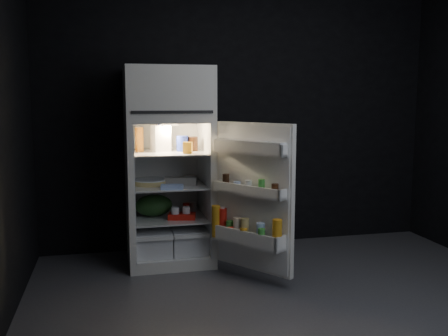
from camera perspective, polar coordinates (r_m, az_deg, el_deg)
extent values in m
cube|color=#4A4A4F|center=(3.77, 8.91, -15.60)|extent=(4.00, 3.40, 0.00)
cube|color=black|center=(5.08, 1.97, 6.22)|extent=(4.00, 0.00, 2.70)
cube|color=white|center=(4.75, -6.21, -9.88)|extent=(0.76, 0.70, 0.10)
cube|color=white|center=(4.57, -10.76, -2.30)|extent=(0.05, 0.70, 1.20)
cube|color=white|center=(4.65, -1.99, -1.98)|extent=(0.05, 0.70, 1.20)
cube|color=white|center=(4.92, -6.79, -1.50)|extent=(0.66, 0.05, 1.20)
cube|color=white|center=(4.53, -6.45, 5.72)|extent=(0.76, 0.70, 0.06)
cube|color=white|center=(4.53, -6.50, 8.76)|extent=(0.76, 0.70, 0.42)
cube|color=black|center=(4.18, -5.88, 6.37)|extent=(0.68, 0.01, 0.02)
cube|color=white|center=(4.55, -10.38, -2.34)|extent=(0.01, 0.65, 1.20)
cube|color=white|center=(4.62, -2.28, -2.05)|extent=(0.01, 0.65, 1.20)
cube|color=white|center=(4.51, -6.41, 5.28)|extent=(0.66, 0.65, 0.01)
cube|color=white|center=(4.71, -6.18, -9.35)|extent=(0.66, 0.65, 0.01)
cube|color=white|center=(4.53, -6.35, 1.79)|extent=(0.65, 0.63, 0.01)
cube|color=white|center=(4.57, -6.30, -1.95)|extent=(0.65, 0.63, 0.01)
cube|color=white|center=(4.63, -6.24, -5.61)|extent=(0.65, 0.63, 0.01)
cube|color=white|center=(4.68, -8.26, -8.02)|extent=(0.32, 0.59, 0.22)
cube|color=white|center=(4.72, -4.23, -7.83)|extent=(0.32, 0.59, 0.22)
cube|color=white|center=(4.35, -7.90, -8.03)|extent=(0.32, 0.02, 0.03)
cube|color=white|center=(4.39, -3.57, -7.82)|extent=(0.32, 0.02, 0.03)
cube|color=#FFE5B2|center=(4.46, -6.33, 4.98)|extent=(0.14, 0.14, 0.02)
cube|color=white|center=(4.10, 3.46, -3.33)|extent=(0.49, 0.65, 1.22)
cube|color=white|center=(4.08, 3.22, -3.39)|extent=(0.43, 0.59, 1.18)
cube|color=white|center=(3.99, 2.89, 1.73)|extent=(0.47, 0.60, 0.02)
cube|color=white|center=(3.96, 2.58, 2.24)|extent=(0.41, 0.56, 0.10)
cube|color=white|center=(3.80, 6.82, 1.94)|extent=(0.08, 0.07, 0.10)
cube|color=white|center=(4.20, -0.66, 2.57)|extent=(0.08, 0.07, 0.10)
cube|color=white|center=(4.04, 2.81, -3.01)|extent=(0.48, 0.61, 0.02)
cube|color=white|center=(4.00, 2.46, -2.61)|extent=(0.41, 0.56, 0.09)
cube|color=white|center=(3.84, 6.70, -3.10)|extent=(0.09, 0.07, 0.09)
cube|color=white|center=(4.24, -0.70, -2.01)|extent=(0.09, 0.07, 0.09)
cube|color=white|center=(4.12, 2.60, -8.59)|extent=(0.51, 0.63, 0.02)
cube|color=white|center=(4.06, 2.07, -8.04)|extent=(0.41, 0.56, 0.13)
cube|color=white|center=(3.92, 6.44, -8.68)|extent=(0.13, 0.10, 0.13)
cube|color=white|center=(4.31, -0.87, -7.09)|extent=(0.13, 0.10, 0.13)
cube|color=white|center=(3.98, 2.90, 3.05)|extent=(0.46, 0.59, 0.02)
cylinder|color=silver|center=(3.96, 3.35, 2.44)|extent=(0.08, 0.08, 0.08)
cylinder|color=black|center=(3.87, 5.85, -2.57)|extent=(0.08, 0.08, 0.10)
cylinder|color=#338C33|center=(3.95, 4.31, -2.19)|extent=(0.07, 0.07, 0.13)
cylinder|color=silver|center=(4.03, 2.82, -2.14)|extent=(0.08, 0.08, 0.10)
cylinder|color=#9BB9F0|center=(4.10, 1.50, -2.11)|extent=(0.08, 0.08, 0.08)
cylinder|color=black|center=(4.17, 0.23, -1.58)|extent=(0.08, 0.08, 0.13)
cylinder|color=#C68517|center=(3.91, 6.09, -7.56)|extent=(0.11, 0.11, 0.24)
cylinder|color=#9BB9F0|center=(4.01, 4.19, -7.55)|extent=(0.09, 0.09, 0.18)
cylinder|color=tan|center=(4.10, 2.39, -7.10)|extent=(0.09, 0.09, 0.19)
cylinder|color=beige|center=(4.15, 1.52, -6.95)|extent=(0.09, 0.09, 0.19)
cylinder|color=#338C33|center=(4.21, 0.67, -7.04)|extent=(0.09, 0.09, 0.15)
cylinder|color=red|center=(4.24, -0.16, -6.24)|extent=(0.10, 0.10, 0.24)
cylinder|color=#338C33|center=(3.96, 4.31, -7.99)|extent=(0.08, 0.08, 0.15)
cylinder|color=#C68517|center=(4.07, 2.25, -7.75)|extent=(0.08, 0.08, 0.12)
cylinder|color=red|center=(4.16, 0.73, -7.51)|extent=(0.08, 0.08, 0.11)
cylinder|color=#C68517|center=(4.24, -0.93, -6.09)|extent=(0.10, 0.10, 0.27)
cylinder|color=white|center=(4.22, -0.16, -4.65)|extent=(0.05, 0.05, 0.02)
cube|color=white|center=(4.54, -7.26, 3.39)|extent=(0.18, 0.18, 0.24)
cylinder|color=#1C2D99|center=(4.55, -4.78, 2.80)|extent=(0.14, 0.14, 0.14)
cylinder|color=black|center=(4.57, -3.57, 2.77)|extent=(0.10, 0.10, 0.13)
cylinder|color=#BA691D|center=(4.56, -9.65, 3.23)|extent=(0.10, 0.10, 0.22)
cube|color=#C68517|center=(4.36, -4.17, 2.32)|extent=(0.09, 0.08, 0.10)
cube|color=gray|center=(4.54, -5.00, -1.48)|extent=(0.31, 0.18, 0.07)
cylinder|color=tan|center=(4.59, -8.41, -1.63)|extent=(0.42, 0.42, 0.04)
cube|color=#9BB9F0|center=(4.33, -5.95, -2.16)|extent=(0.21, 0.13, 0.04)
cube|color=beige|center=(4.76, -3.86, -1.14)|extent=(0.13, 0.11, 0.05)
ellipsoid|color=#193815|center=(4.66, -8.03, -4.25)|extent=(0.42, 0.39, 0.20)
cube|color=red|center=(4.53, -4.84, -5.51)|extent=(0.26, 0.18, 0.05)
cylinder|color=red|center=(4.77, -4.35, -4.56)|extent=(0.08, 0.08, 0.09)
cylinder|color=#BDBCC1|center=(4.82, -3.62, -4.42)|extent=(0.09, 0.09, 0.09)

